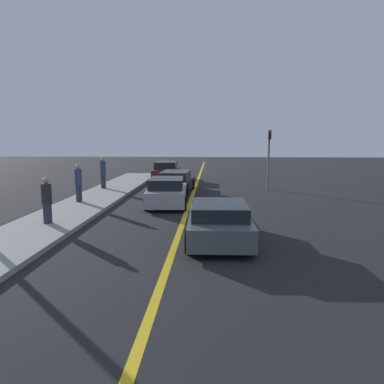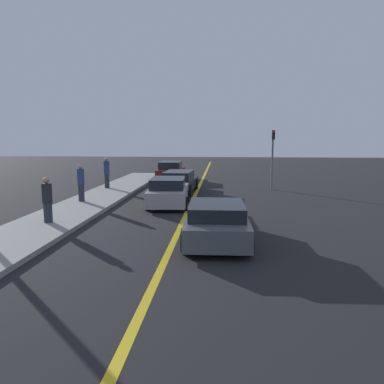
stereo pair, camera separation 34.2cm
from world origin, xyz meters
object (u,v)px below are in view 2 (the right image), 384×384
Objects in this scene: car_near_right_lane at (217,222)px; traffic_light at (273,153)px; pedestrian_mid_group at (81,183)px; car_parked_left_lot at (171,171)px; car_ahead_center at (168,192)px; pedestrian_far_standing at (107,172)px; pedestrian_near_curb at (47,200)px; car_far_distant at (179,182)px.

traffic_light is at bearing 73.46° from car_near_right_lane.
traffic_light is (9.68, 5.77, 1.18)m from pedestrian_mid_group.
pedestrian_mid_group reaches higher than car_parked_left_lot.
car_parked_left_lot is (-1.33, 10.58, 0.04)m from car_ahead_center.
traffic_light is at bearing 6.17° from pedestrian_far_standing.
pedestrian_mid_group is at bearing -87.37° from pedestrian_far_standing.
car_near_right_lane is 6.24m from pedestrian_near_curb.
car_near_right_lane is 0.86× the size of car_far_distant.
car_ahead_center reaches higher than car_near_right_lane.
traffic_light is (5.50, 5.76, 1.60)m from car_ahead_center.
pedestrian_near_curb is 0.92× the size of pedestrian_mid_group.
pedestrian_far_standing is (-0.22, 4.70, 0.03)m from pedestrian_mid_group.
pedestrian_far_standing is at bearing -173.83° from traffic_light.
pedestrian_near_curb reaches higher than car_far_distant.
car_parked_left_lot reaches higher than car_near_right_lane.
car_far_distant is 2.53× the size of pedestrian_far_standing.
pedestrian_mid_group reaches higher than pedestrian_near_curb.
car_ahead_center is at bearing -46.87° from pedestrian_far_standing.
car_ahead_center reaches higher than car_far_distant.
traffic_light is (6.83, -4.82, 1.57)m from car_parked_left_lot.
pedestrian_near_curb reaches higher than car_parked_left_lot.
car_far_distant is at bearing 45.62° from pedestrian_mid_group.
pedestrian_near_curb is 0.89× the size of pedestrian_far_standing.
car_parked_left_lot is 2.57× the size of pedestrian_near_curb.
car_parked_left_lot is (-3.66, 16.50, 0.06)m from car_near_right_lane.
car_far_distant is at bearing 86.96° from car_ahead_center.
pedestrian_far_standing reaches higher than pedestrian_mid_group.
car_parked_left_lot is 10.98m from pedestrian_mid_group.
traffic_light is (3.17, 11.68, 1.62)m from car_near_right_lane.
car_near_right_lane is at bearing -42.22° from pedestrian_mid_group.
pedestrian_near_curb is 4.45m from pedestrian_mid_group.
car_ahead_center is 0.85× the size of car_far_distant.
car_far_distant is at bearing -164.72° from traffic_light.
pedestrian_near_curb is at bearing -133.06° from car_ahead_center.
car_parked_left_lot is at bearing 80.96° from pedestrian_near_curb.
pedestrian_near_curb is 0.46× the size of traffic_light.
pedestrian_far_standing is at bearing 121.01° from car_near_right_lane.
pedestrian_near_curb is at bearing -110.11° from car_far_distant.
pedestrian_far_standing is at bearing -118.12° from car_parked_left_lot.
pedestrian_near_curb is (-6.05, 1.48, 0.36)m from car_near_right_lane.
pedestrian_mid_group is 4.71m from pedestrian_far_standing.
pedestrian_near_curb is at bearing -99.67° from car_parked_left_lot.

